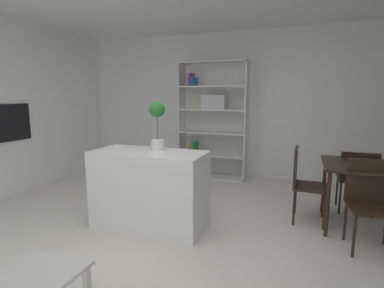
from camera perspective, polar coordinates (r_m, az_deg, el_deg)
name	(u,v)px	position (r m, az deg, el deg)	size (l,w,h in m)	color
ground_plane	(167,241)	(3.40, -4.78, -18.17)	(9.77, 9.77, 0.00)	silver
back_partition	(232,106)	(5.81, 7.71, 7.36)	(7.10, 0.06, 2.74)	white
built_in_oven	(12,122)	(5.31, -31.30, 3.61)	(0.06, 0.59, 0.56)	black
kitchen_island	(149,189)	(3.62, -8.20, -8.59)	(1.35, 0.61, 0.92)	white
potted_plant_on_island	(157,121)	(3.52, -6.71, 4.40)	(0.19, 0.19, 0.58)	white
open_bookshelf	(211,119)	(5.59, 3.61, 4.83)	(1.28, 0.36, 2.18)	white
child_table	(36,287)	(2.22, -27.86, -23.22)	(0.51, 0.47, 0.51)	silver
dining_table	(365,172)	(3.99, 30.35, -4.71)	(0.91, 0.86, 0.78)	black
dining_chair_island_side	(302,178)	(3.96, 20.50, -6.13)	(0.41, 0.46, 0.93)	black
dining_chair_near	(371,197)	(3.59, 31.16, -8.68)	(0.49, 0.46, 0.91)	black
dining_chair_far	(357,176)	(4.47, 29.23, -5.42)	(0.45, 0.43, 0.85)	black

